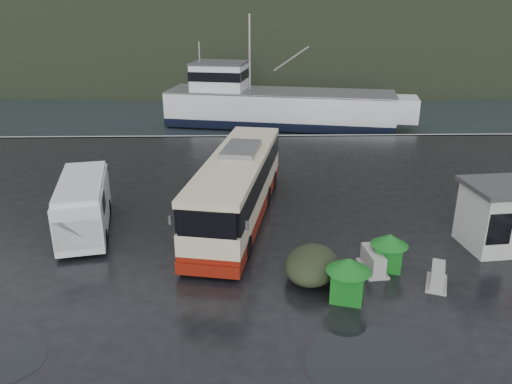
{
  "coord_description": "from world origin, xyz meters",
  "views": [
    {
      "loc": [
        0.52,
        -17.9,
        9.8
      ],
      "look_at": [
        1.03,
        3.29,
        1.7
      ],
      "focal_mm": 35.0,
      "sensor_mm": 36.0,
      "label": 1
    }
  ],
  "objects_px": {
    "ticket_kiosk": "(501,246)",
    "jersey_barrier_b": "(372,270)",
    "white_van": "(87,230)",
    "jersey_barrier_a": "(436,285)",
    "waste_bin_right": "(387,268)",
    "fishing_trawler": "(280,111)",
    "waste_bin_left": "(347,298)",
    "dome_tent": "(311,277)",
    "coach_bus": "(238,218)"
  },
  "relations": [
    {
      "from": "ticket_kiosk",
      "to": "jersey_barrier_b",
      "type": "xyz_separation_m",
      "value": [
        -6.05,
        -1.91,
        0.0
      ]
    },
    {
      "from": "white_van",
      "to": "jersey_barrier_a",
      "type": "xyz_separation_m",
      "value": [
        14.32,
        -5.03,
        0.0
      ]
    },
    {
      "from": "white_van",
      "to": "waste_bin_right",
      "type": "height_order",
      "value": "white_van"
    },
    {
      "from": "waste_bin_right",
      "to": "fishing_trawler",
      "type": "relative_size",
      "value": 0.06
    },
    {
      "from": "ticket_kiosk",
      "to": "fishing_trawler",
      "type": "xyz_separation_m",
      "value": [
        -7.59,
        28.52,
        0.0
      ]
    },
    {
      "from": "waste_bin_left",
      "to": "ticket_kiosk",
      "type": "relative_size",
      "value": 0.44
    },
    {
      "from": "jersey_barrier_b",
      "to": "fishing_trawler",
      "type": "relative_size",
      "value": 0.07
    },
    {
      "from": "jersey_barrier_b",
      "to": "waste_bin_left",
      "type": "bearing_deg",
      "value": -125.28
    },
    {
      "from": "waste_bin_left",
      "to": "dome_tent",
      "type": "relative_size",
      "value": 0.56
    },
    {
      "from": "fishing_trawler",
      "to": "dome_tent",
      "type": "bearing_deg",
      "value": -79.9
    },
    {
      "from": "waste_bin_right",
      "to": "ticket_kiosk",
      "type": "distance_m",
      "value": 5.69
    },
    {
      "from": "coach_bus",
      "to": "waste_bin_left",
      "type": "bearing_deg",
      "value": -50.49
    },
    {
      "from": "white_van",
      "to": "dome_tent",
      "type": "xyz_separation_m",
      "value": [
        9.75,
        -4.4,
        0.0
      ]
    },
    {
      "from": "dome_tent",
      "to": "coach_bus",
      "type": "bearing_deg",
      "value": 116.77
    },
    {
      "from": "fishing_trawler",
      "to": "coach_bus",
      "type": "bearing_deg",
      "value": -86.64
    },
    {
      "from": "waste_bin_left",
      "to": "jersey_barrier_b",
      "type": "relative_size",
      "value": 0.96
    },
    {
      "from": "white_van",
      "to": "waste_bin_left",
      "type": "height_order",
      "value": "white_van"
    },
    {
      "from": "waste_bin_right",
      "to": "jersey_barrier_b",
      "type": "xyz_separation_m",
      "value": [
        -0.63,
        -0.16,
        0.0
      ]
    },
    {
      "from": "coach_bus",
      "to": "jersey_barrier_b",
      "type": "bearing_deg",
      "value": -33.44
    },
    {
      "from": "white_van",
      "to": "waste_bin_left",
      "type": "bearing_deg",
      "value": -40.09
    },
    {
      "from": "waste_bin_left",
      "to": "jersey_barrier_b",
      "type": "xyz_separation_m",
      "value": [
        1.38,
        1.96,
        0.0
      ]
    },
    {
      "from": "white_van",
      "to": "waste_bin_right",
      "type": "distance_m",
      "value": 13.36
    },
    {
      "from": "coach_bus",
      "to": "fishing_trawler",
      "type": "xyz_separation_m",
      "value": [
        3.75,
        25.31,
        0.0
      ]
    },
    {
      "from": "coach_bus",
      "to": "ticket_kiosk",
      "type": "relative_size",
      "value": 3.28
    },
    {
      "from": "jersey_barrier_a",
      "to": "white_van",
      "type": "bearing_deg",
      "value": 160.65
    },
    {
      "from": "jersey_barrier_a",
      "to": "fishing_trawler",
      "type": "bearing_deg",
      "value": 96.6
    },
    {
      "from": "jersey_barrier_b",
      "to": "fishing_trawler",
      "type": "xyz_separation_m",
      "value": [
        -1.54,
        30.43,
        0.0
      ]
    },
    {
      "from": "waste_bin_right",
      "to": "coach_bus",
      "type": "bearing_deg",
      "value": 140.06
    },
    {
      "from": "dome_tent",
      "to": "ticket_kiosk",
      "type": "bearing_deg",
      "value": 15.92
    },
    {
      "from": "waste_bin_left",
      "to": "fishing_trawler",
      "type": "xyz_separation_m",
      "value": [
        -0.16,
        32.38,
        0.0
      ]
    },
    {
      "from": "ticket_kiosk",
      "to": "waste_bin_right",
      "type": "bearing_deg",
      "value": -168.06
    },
    {
      "from": "coach_bus",
      "to": "waste_bin_right",
      "type": "xyz_separation_m",
      "value": [
        5.92,
        -4.96,
        0.0
      ]
    },
    {
      "from": "coach_bus",
      "to": "waste_bin_right",
      "type": "distance_m",
      "value": 7.72
    },
    {
      "from": "jersey_barrier_b",
      "to": "white_van",
      "type": "bearing_deg",
      "value": 162.34
    },
    {
      "from": "coach_bus",
      "to": "jersey_barrier_b",
      "type": "relative_size",
      "value": 7.16
    },
    {
      "from": "dome_tent",
      "to": "white_van",
      "type": "bearing_deg",
      "value": 155.71
    },
    {
      "from": "waste_bin_left",
      "to": "ticket_kiosk",
      "type": "bearing_deg",
      "value": 27.48
    },
    {
      "from": "white_van",
      "to": "ticket_kiosk",
      "type": "relative_size",
      "value": 1.65
    },
    {
      "from": "dome_tent",
      "to": "ticket_kiosk",
      "type": "distance_m",
      "value": 8.84
    },
    {
      "from": "dome_tent",
      "to": "jersey_barrier_b",
      "type": "height_order",
      "value": "dome_tent"
    },
    {
      "from": "coach_bus",
      "to": "fishing_trawler",
      "type": "distance_m",
      "value": 25.59
    },
    {
      "from": "dome_tent",
      "to": "ticket_kiosk",
      "type": "relative_size",
      "value": 0.78
    },
    {
      "from": "fishing_trawler",
      "to": "white_van",
      "type": "bearing_deg",
      "value": -100.09
    },
    {
      "from": "coach_bus",
      "to": "fishing_trawler",
      "type": "relative_size",
      "value": 0.47
    },
    {
      "from": "coach_bus",
      "to": "ticket_kiosk",
      "type": "xyz_separation_m",
      "value": [
        11.34,
        -3.2,
        0.0
      ]
    },
    {
      "from": "waste_bin_right",
      "to": "ticket_kiosk",
      "type": "xyz_separation_m",
      "value": [
        5.42,
        1.75,
        0.0
      ]
    },
    {
      "from": "coach_bus",
      "to": "jersey_barrier_a",
      "type": "relative_size",
      "value": 8.15
    },
    {
      "from": "coach_bus",
      "to": "waste_bin_right",
      "type": "relative_size",
      "value": 8.12
    },
    {
      "from": "coach_bus",
      "to": "ticket_kiosk",
      "type": "height_order",
      "value": "coach_bus"
    },
    {
      "from": "waste_bin_right",
      "to": "fishing_trawler",
      "type": "xyz_separation_m",
      "value": [
        -2.17,
        30.27,
        0.0
      ]
    }
  ]
}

